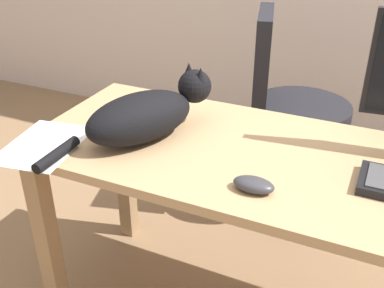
% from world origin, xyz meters
% --- Properties ---
extents(desk, '(1.63, 0.62, 0.70)m').
position_xyz_m(desk, '(0.00, 0.00, 0.60)').
color(desk, tan).
rests_on(desk, ground_plane).
extents(office_chair, '(0.50, 0.48, 0.96)m').
position_xyz_m(office_chair, '(-0.18, 0.74, 0.42)').
color(office_chair, black).
rests_on(office_chair, ground_plane).
extents(cat, '(0.34, 0.55, 0.20)m').
position_xyz_m(cat, '(-0.46, -0.04, 0.78)').
color(cat, black).
rests_on(cat, desk).
extents(computer_mouse, '(0.11, 0.06, 0.04)m').
position_xyz_m(computer_mouse, '(-0.06, -0.19, 0.72)').
color(computer_mouse, '#333338').
rests_on(computer_mouse, desk).
extents(paper_sheet, '(0.26, 0.33, 0.00)m').
position_xyz_m(paper_sheet, '(-0.72, -0.22, 0.70)').
color(paper_sheet, white).
rests_on(paper_sheet, desk).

